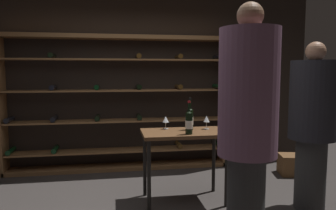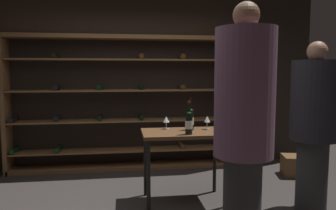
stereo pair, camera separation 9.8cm
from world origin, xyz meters
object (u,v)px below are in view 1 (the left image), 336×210
wine_bottle_red_label (190,118)px  wine_glass_stemmed_center (166,120)px  person_guest_khaki (248,124)px  person_guest_blue_shirt (313,119)px  wine_glass_stemmed_left (206,120)px  wine_rack (119,104)px  tasting_table (184,141)px  wine_crate (296,165)px  wine_bottle_green_slim (189,122)px

wine_bottle_red_label → wine_glass_stemmed_center: 0.30m
person_guest_khaki → wine_bottle_red_label: person_guest_khaki is taller
person_guest_blue_shirt → wine_glass_stemmed_left: bearing=25.8°
wine_rack → wine_glass_stemmed_left: wine_rack is taller
wine_glass_stemmed_center → wine_glass_stemmed_left: bearing=-11.5°
wine_rack → wine_bottle_red_label: 1.55m
tasting_table → wine_glass_stemmed_left: bearing=17.7°
person_guest_khaki → wine_crate: size_ratio=4.22×
person_guest_blue_shirt → wine_crate: bearing=-61.9°
person_guest_blue_shirt → wine_glass_stemmed_center: person_guest_blue_shirt is taller
wine_bottle_green_slim → wine_bottle_red_label: 0.28m
wine_glass_stemmed_left → wine_rack: bearing=127.9°
tasting_table → wine_bottle_red_label: wine_bottle_red_label is taller
tasting_table → wine_bottle_green_slim: 0.30m
wine_glass_stemmed_left → wine_glass_stemmed_center: 0.49m
tasting_table → wine_glass_stemmed_left: (0.30, 0.09, 0.23)m
wine_crate → person_guest_blue_shirt: bearing=-114.9°
wine_crate → wine_glass_stemmed_center: 2.26m
wine_crate → person_guest_khaki: bearing=-129.4°
tasting_table → wine_glass_stemmed_center: bearing=134.1°
person_guest_blue_shirt → wine_glass_stemmed_center: bearing=30.4°
tasting_table → wine_bottle_red_label: bearing=46.3°
wine_bottle_green_slim → person_guest_blue_shirt: bearing=-11.4°
wine_rack → wine_glass_stemmed_center: bearing=-66.0°
person_guest_blue_shirt → person_guest_khaki: bearing=91.1°
tasting_table → person_guest_blue_shirt: person_guest_blue_shirt is taller
tasting_table → person_guest_khaki: person_guest_khaki is taller
person_guest_khaki → wine_bottle_green_slim: (-0.18, 1.16, -0.16)m
wine_glass_stemmed_left → wine_bottle_red_label: bearing=179.2°
wine_bottle_green_slim → wine_bottle_red_label: wine_bottle_red_label is taller
wine_glass_stemmed_center → wine_rack: bearing=114.0°
person_guest_blue_shirt → wine_rack: bearing=11.2°
wine_bottle_red_label → wine_glass_stemmed_center: bearing=161.1°
tasting_table → wine_crate: (1.86, 0.70, -0.58)m
wine_crate → wine_glass_stemmed_left: bearing=-159.1°
wine_rack → wine_glass_stemmed_center: size_ratio=22.48×
tasting_table → wine_glass_stemmed_center: (-0.19, 0.19, 0.22)m
wine_bottle_red_label → tasting_table: bearing=-133.7°
wine_rack → wine_glass_stemmed_left: 1.67m
wine_crate → wine_glass_stemmed_left: size_ratio=2.98×
wine_bottle_red_label → wine_rack: bearing=122.0°
person_guest_blue_shirt → wine_bottle_red_label: (-1.24, 0.54, -0.04)m
wine_rack → wine_bottle_green_slim: size_ratio=9.31×
wine_rack → wine_bottle_red_label: size_ratio=9.00×
wine_bottle_red_label → wine_glass_stemmed_left: size_ratio=2.37×
person_guest_blue_shirt → wine_bottle_green_slim: 1.35m
wine_bottle_red_label → wine_glass_stemmed_left: 0.20m
wine_glass_stemmed_center → wine_bottle_green_slim: bearing=-61.2°
wine_bottle_green_slim → wine_glass_stemmed_center: (-0.20, 0.37, -0.02)m
wine_bottle_red_label → wine_bottle_green_slim: bearing=-105.8°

